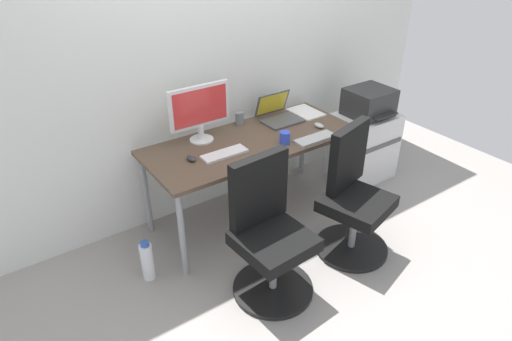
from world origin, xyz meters
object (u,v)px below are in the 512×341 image
object	(u,v)px
side_cabinet	(363,146)
water_bottle_on_floor	(147,261)
open_laptop	(278,114)
printer	(369,102)
office_chair_right	(353,198)
coffee_mug	(285,138)
office_chair_left	(269,235)
desktop_monitor	(200,110)

from	to	relation	value
side_cabinet	water_bottle_on_floor	bearing A→B (deg)	-176.18
open_laptop	printer	bearing A→B (deg)	-15.05
office_chair_right	printer	distance (m)	1.12
printer	coffee_mug	size ratio (longest dim) A/B	4.35
open_laptop	office_chair_left	bearing A→B (deg)	-129.80
office_chair_right	open_laptop	xyz separation A→B (m)	(0.00, 0.90, 0.34)
office_chair_left	water_bottle_on_floor	bearing A→B (deg)	140.53
side_cabinet	open_laptop	xyz separation A→B (m)	(-0.84, 0.22, 0.45)
printer	desktop_monitor	size ratio (longest dim) A/B	0.83
office_chair_left	open_laptop	world-z (taller)	office_chair_left
printer	open_laptop	xyz separation A→B (m)	(-0.84, 0.23, 0.01)
printer	open_laptop	distance (m)	0.87
office_chair_left	desktop_monitor	size ratio (longest dim) A/B	1.96
printer	desktop_monitor	xyz separation A→B (m)	(-1.54, 0.25, 0.21)
office_chair_left	printer	distance (m)	1.75
side_cabinet	printer	bearing A→B (deg)	-90.00
water_bottle_on_floor	open_laptop	world-z (taller)	open_laptop
printer	coffee_mug	world-z (taller)	printer
coffee_mug	printer	bearing A→B (deg)	7.78
open_laptop	coffee_mug	bearing A→B (deg)	-120.60
printer	office_chair_left	bearing A→B (deg)	-157.04
side_cabinet	coffee_mug	xyz separation A→B (m)	(-1.06, -0.15, 0.44)
open_laptop	coffee_mug	world-z (taller)	open_laptop
desktop_monitor	office_chair_left	bearing A→B (deg)	-92.73
side_cabinet	printer	world-z (taller)	printer
side_cabinet	printer	size ratio (longest dim) A/B	1.57
office_chair_right	water_bottle_on_floor	world-z (taller)	office_chair_right
printer	open_laptop	world-z (taller)	open_laptop
office_chair_right	office_chair_left	bearing A→B (deg)	179.83
side_cabinet	desktop_monitor	bearing A→B (deg)	170.78
office_chair_right	side_cabinet	world-z (taller)	office_chair_right
side_cabinet	open_laptop	world-z (taller)	open_laptop
office_chair_left	printer	world-z (taller)	office_chair_left
office_chair_right	side_cabinet	size ratio (longest dim) A/B	1.50
water_bottle_on_floor	coffee_mug	distance (m)	1.31
office_chair_left	office_chair_right	bearing A→B (deg)	-0.17
office_chair_left	office_chair_right	distance (m)	0.75
side_cabinet	coffee_mug	world-z (taller)	coffee_mug
office_chair_right	water_bottle_on_floor	distance (m)	1.51
office_chair_left	open_laptop	size ratio (longest dim) A/B	3.03
coffee_mug	side_cabinet	bearing A→B (deg)	7.83
office_chair_right	open_laptop	distance (m)	0.96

